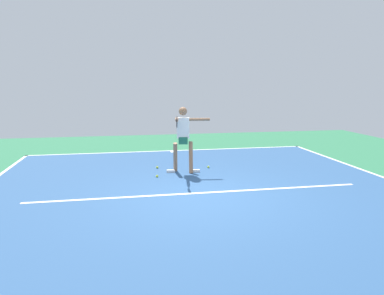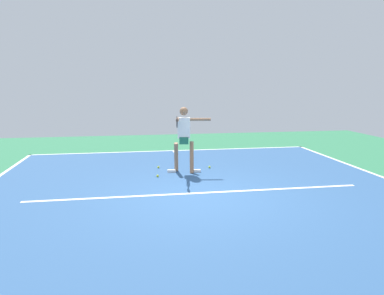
% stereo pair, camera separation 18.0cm
% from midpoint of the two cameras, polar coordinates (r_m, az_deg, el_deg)
% --- Properties ---
extents(ground_plane, '(19.76, 19.76, 0.00)m').
position_cam_midpoint_polar(ground_plane, '(7.79, 1.17, -7.96)').
color(ground_plane, '#2D754C').
extents(court_surface, '(10.19, 11.17, 0.00)m').
position_cam_midpoint_polar(court_surface, '(7.79, 1.17, -7.95)').
color(court_surface, '#2D5484').
rests_on(court_surface, ground_plane).
extents(court_line_baseline_near, '(10.19, 0.10, 0.01)m').
position_cam_midpoint_polar(court_line_baseline_near, '(13.10, -3.78, -0.51)').
color(court_line_baseline_near, white).
rests_on(court_line_baseline_near, ground_plane).
extents(court_line_service, '(7.64, 0.10, 0.01)m').
position_cam_midpoint_polar(court_line_service, '(8.04, 0.77, -7.36)').
color(court_line_service, white).
rests_on(court_line_service, ground_plane).
extents(court_line_centre_mark, '(0.10, 0.30, 0.01)m').
position_cam_midpoint_polar(court_line_centre_mark, '(12.90, -3.67, -0.67)').
color(court_line_centre_mark, white).
rests_on(court_line_centre_mark, ground_plane).
extents(tennis_player, '(1.20, 1.25, 1.84)m').
position_cam_midpoint_polar(tennis_player, '(9.66, -1.95, 2.05)').
color(tennis_player, '#9E7051').
rests_on(tennis_player, ground_plane).
extents(tennis_ball_centre_court, '(0.07, 0.07, 0.07)m').
position_cam_midpoint_polar(tennis_ball_centre_court, '(9.41, -6.22, -4.62)').
color(tennis_ball_centre_court, '#CCE033').
rests_on(tennis_ball_centre_court, ground_plane).
extents(tennis_ball_far_corner, '(0.07, 0.07, 0.07)m').
position_cam_midpoint_polar(tennis_ball_far_corner, '(10.37, 2.17, -3.17)').
color(tennis_ball_far_corner, '#C6E53D').
rests_on(tennis_ball_far_corner, ground_plane).
extents(tennis_ball_by_sideline, '(0.07, 0.07, 0.07)m').
position_cam_midpoint_polar(tennis_ball_by_sideline, '(10.38, -6.14, -3.21)').
color(tennis_ball_by_sideline, '#CCE033').
rests_on(tennis_ball_by_sideline, ground_plane).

